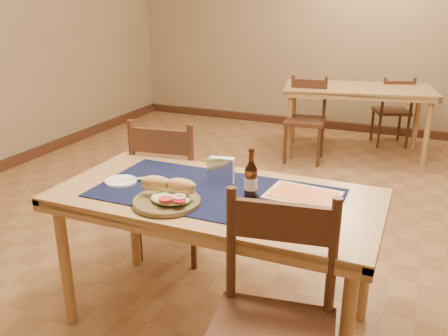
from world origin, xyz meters
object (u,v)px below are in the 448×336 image
at_px(chair_main_far, 172,186).
at_px(beer_bottle, 251,180).
at_px(main_table, 216,208).
at_px(sandwich_plate, 168,197).
at_px(napkin_holder, 221,170).
at_px(back_table, 358,94).
at_px(chair_main_near, 272,327).

distance_m(chair_main_far, beer_bottle, 0.96).
xyz_separation_m(main_table, sandwich_plate, (-0.15, -0.21, 0.12)).
distance_m(beer_bottle, napkin_holder, 0.25).
relative_size(back_table, sandwich_plate, 5.27).
height_order(chair_main_far, beer_bottle, beer_bottle).
relative_size(main_table, napkin_holder, 10.34).
relative_size(chair_main_far, napkin_holder, 6.25).
distance_m(main_table, napkin_holder, 0.21).
bearing_deg(chair_main_far, back_table, 74.37).
bearing_deg(beer_bottle, main_table, -174.97).
bearing_deg(napkin_holder, chair_main_near, -54.28).
height_order(chair_main_far, napkin_holder, chair_main_far).
bearing_deg(back_table, napkin_holder, -94.58).
relative_size(back_table, chair_main_near, 1.70).
bearing_deg(sandwich_plate, back_table, 84.03).
xyz_separation_m(chair_main_far, sandwich_plate, (0.40, -0.75, 0.29)).
xyz_separation_m(back_table, sandwich_plate, (-0.37, -3.51, 0.12)).
height_order(back_table, napkin_holder, napkin_holder).
height_order(main_table, beer_bottle, beer_bottle).
bearing_deg(beer_bottle, napkin_holder, 148.80).
bearing_deg(back_table, chair_main_near, -86.14).
bearing_deg(napkin_holder, chair_main_far, 142.63).
relative_size(main_table, back_table, 0.95).
relative_size(chair_main_near, napkin_holder, 6.39).
relative_size(chair_main_far, beer_bottle, 4.04).
distance_m(main_table, back_table, 3.31).
bearing_deg(back_table, chair_main_far, -105.63).
relative_size(back_table, napkin_holder, 10.87).
height_order(main_table, napkin_holder, napkin_holder).
xyz_separation_m(chair_main_near, napkin_holder, (-0.51, 0.72, 0.30)).
bearing_deg(main_table, napkin_holder, 104.12).
height_order(sandwich_plate, beer_bottle, beer_bottle).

